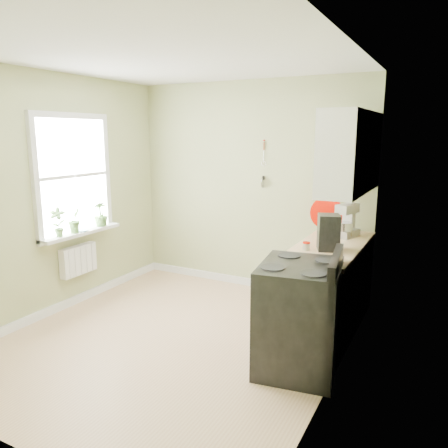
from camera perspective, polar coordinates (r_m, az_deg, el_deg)
The scene contains 21 objects.
floor at distance 4.60m, azimuth -6.49°, elevation -14.72°, with size 3.20×3.60×0.02m, color tan.
ceiling at distance 4.18m, azimuth -7.40°, elevation 20.96°, with size 3.20×3.60×0.02m, color white.
wall_back at distance 5.74m, azimuth 3.41°, elevation 4.86°, with size 3.20×0.02×2.70m, color #B0B67C.
wall_left at distance 5.26m, azimuth -21.55°, elevation 3.43°, with size 0.02×3.60×2.70m, color #B0B67C.
wall_right at distance 3.53m, azimuth 15.13°, elevation 0.19°, with size 0.02×3.60×2.70m, color #B0B67C.
base_cabinets at distance 4.79m, azimuth 13.60°, elevation -8.13°, with size 0.60×1.60×0.87m, color white.
countertop at distance 4.66m, azimuth 13.74°, elevation -2.83°, with size 0.64×1.60×0.04m, color beige.
upper_cabinets at distance 4.59m, azimuth 16.29°, elevation 8.97°, with size 0.35×1.40×0.80m, color white.
window at distance 5.41m, azimuth -19.12°, elevation 5.95°, with size 0.06×1.14×1.44m.
window_sill at distance 5.46m, azimuth -18.13°, elevation -1.06°, with size 0.18×1.14×0.04m, color white.
radiator at distance 5.53m, azimuth -18.50°, elevation -4.47°, with size 0.12×0.50×0.35m, color white.
wall_utensils at distance 5.62m, azimuth 5.18°, elevation 6.88°, with size 0.02×0.14×0.58m.
stove at distance 3.92m, azimuth 9.77°, elevation -11.76°, with size 0.79×0.87×1.07m.
stand_mixer at distance 5.03m, azimuth 15.73°, elevation 0.36°, with size 0.28×0.37×0.40m.
kettle at distance 5.37m, azimuth 13.20°, elevation 0.26°, with size 0.17×0.10×0.17m.
coffee_maker at distance 4.39m, azimuth 13.45°, elevation -1.18°, with size 0.27×0.28×0.35m.
red_tray at distance 5.35m, azimuth 13.27°, elevation 1.41°, with size 0.39×0.39×0.02m, color red.
jar at distance 4.37m, azimuth 10.70°, elevation -2.83°, with size 0.07×0.07×0.08m.
plant_a at distance 5.19m, azimuth -20.89°, elevation 0.21°, with size 0.18×0.12×0.33m, color #3F612A.
plant_b at distance 5.35m, azimuth -18.93°, elevation 0.52°, with size 0.17×0.14×0.31m, color #3F612A.
plant_c at distance 5.65m, azimuth -15.80°, elevation 1.28°, with size 0.17×0.17×0.31m, color #3F612A.
Camera 1 is at (2.35, -3.39, 2.03)m, focal length 35.00 mm.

